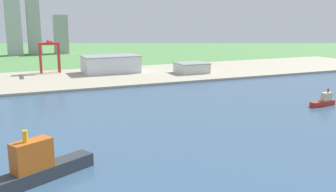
% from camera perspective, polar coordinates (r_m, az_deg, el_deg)
% --- Properties ---
extents(ground_plane, '(2400.00, 2400.00, 0.00)m').
position_cam_1_polar(ground_plane, '(247.05, -7.40, -4.17)').
color(ground_plane, '#528849').
extents(water_bay, '(840.00, 360.00, 0.15)m').
position_cam_1_polar(water_bay, '(192.76, -2.41, -8.69)').
color(water_bay, '#385675').
rests_on(water_bay, ground).
extents(industrial_pier, '(840.00, 140.00, 2.50)m').
position_cam_1_polar(industrial_pier, '(428.88, -14.46, 2.52)').
color(industrial_pier, '#AAA18A').
rests_on(industrial_pier, ground).
extents(container_barge, '(44.19, 28.31, 23.15)m').
position_cam_1_polar(container_barge, '(169.28, -18.65, -9.88)').
color(container_barge, '#2D3338').
rests_on(container_barge, water_bay).
extents(tugboat_small, '(23.80, 7.87, 12.99)m').
position_cam_1_polar(tugboat_small, '(317.67, 22.35, -0.69)').
color(tugboat_small, '#B22D1E').
rests_on(tugboat_small, water_bay).
extents(port_crane_red, '(23.31, 38.77, 38.41)m').
position_cam_1_polar(port_crane_red, '(470.29, -17.39, 6.66)').
color(port_crane_red, '#B72D23').
rests_on(port_crane_red, industrial_pier).
extents(warehouse_main, '(65.40, 40.83, 20.29)m').
position_cam_1_polar(warehouse_main, '(458.99, -8.62, 4.78)').
color(warehouse_main, silver).
rests_on(warehouse_main, industrial_pier).
extents(warehouse_annex, '(35.47, 31.32, 11.99)m').
position_cam_1_polar(warehouse_annex, '(452.55, 3.57, 4.26)').
color(warehouse_annex, silver).
rests_on(warehouse_annex, industrial_pier).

